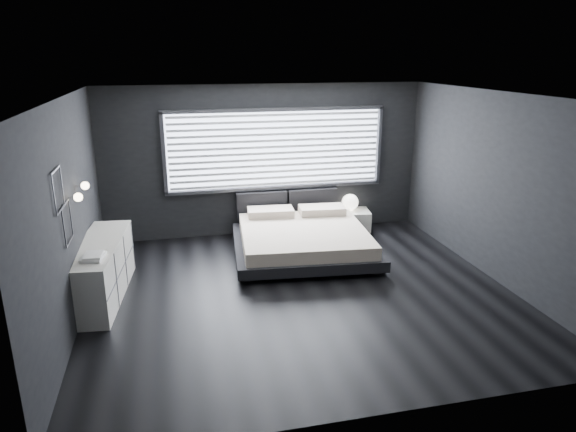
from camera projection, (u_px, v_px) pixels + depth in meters
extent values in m
plane|color=black|center=(301.00, 292.00, 7.46)|extent=(6.00, 6.00, 0.00)
plane|color=silver|center=(303.00, 95.00, 6.62)|extent=(6.00, 6.00, 0.00)
cube|color=black|center=(265.00, 161.00, 9.59)|extent=(6.00, 0.04, 2.80)
cube|color=black|center=(381.00, 283.00, 4.48)|extent=(6.00, 0.04, 2.80)
cube|color=black|center=(69.00, 214.00, 6.40)|extent=(0.04, 5.50, 2.80)
cube|color=black|center=(496.00, 187.00, 7.68)|extent=(0.04, 5.50, 2.80)
cube|color=white|center=(276.00, 149.00, 9.55)|extent=(4.00, 0.02, 1.38)
cube|color=#47474C|center=(164.00, 154.00, 9.09)|extent=(0.06, 0.08, 1.48)
cube|color=#47474C|center=(379.00, 145.00, 9.96)|extent=(0.06, 0.08, 1.48)
cube|color=#47474C|center=(276.00, 110.00, 9.30)|extent=(4.14, 0.08, 0.06)
cube|color=#47474C|center=(276.00, 188.00, 9.75)|extent=(4.14, 0.08, 0.06)
cube|color=silver|center=(276.00, 150.00, 9.50)|extent=(3.94, 0.03, 1.32)
cube|color=black|center=(262.00, 205.00, 9.72)|extent=(0.96, 0.16, 0.52)
cube|color=black|center=(312.00, 202.00, 9.93)|extent=(0.96, 0.16, 0.52)
cylinder|color=silver|center=(72.00, 198.00, 6.39)|extent=(0.10, 0.02, 0.02)
sphere|color=#FFE5B7|center=(78.00, 197.00, 6.41)|extent=(0.11, 0.11, 0.11)
cylinder|color=silver|center=(80.00, 186.00, 6.95)|extent=(0.10, 0.02, 0.02)
sphere|color=#FFE5B7|center=(85.00, 186.00, 6.96)|extent=(0.11, 0.11, 0.11)
cube|color=#47474C|center=(55.00, 170.00, 5.68)|extent=(0.01, 0.46, 0.02)
cube|color=#47474C|center=(61.00, 210.00, 5.82)|extent=(0.01, 0.46, 0.02)
cube|color=#47474C|center=(62.00, 185.00, 5.97)|extent=(0.01, 0.02, 0.46)
cube|color=#47474C|center=(54.00, 195.00, 5.54)|extent=(0.01, 0.02, 0.46)
cube|color=#47474C|center=(65.00, 205.00, 6.06)|extent=(0.01, 0.46, 0.02)
cube|color=#47474C|center=(70.00, 241.00, 6.20)|extent=(0.01, 0.46, 0.02)
cube|color=#47474C|center=(71.00, 217.00, 6.34)|extent=(0.01, 0.02, 0.46)
cube|color=#47474C|center=(64.00, 229.00, 5.91)|extent=(0.01, 0.02, 0.46)
cube|color=black|center=(248.00, 278.00, 7.84)|extent=(0.14, 0.14, 0.09)
cube|color=black|center=(376.00, 270.00, 8.10)|extent=(0.14, 0.14, 0.09)
cube|color=black|center=(242.00, 237.00, 9.56)|extent=(0.14, 0.14, 0.09)
cube|color=black|center=(348.00, 232.00, 9.82)|extent=(0.14, 0.14, 0.09)
cube|color=black|center=(303.00, 246.00, 8.79)|extent=(2.54, 2.44, 0.17)
cube|color=beige|center=(304.00, 235.00, 8.73)|extent=(2.27, 2.27, 0.21)
cube|color=beige|center=(270.00, 212.00, 9.40)|extent=(0.87, 0.52, 0.14)
cube|color=beige|center=(322.00, 210.00, 9.53)|extent=(0.87, 0.52, 0.14)
cube|color=white|center=(352.00, 220.00, 10.09)|extent=(0.73, 0.64, 0.38)
sphere|color=white|center=(350.00, 202.00, 10.02)|extent=(0.32, 0.32, 0.32)
cube|color=white|center=(101.00, 270.00, 7.22)|extent=(0.77, 2.06, 0.81)
cube|color=#47474C|center=(122.00, 269.00, 7.26)|extent=(0.21, 1.98, 0.79)
cube|color=silver|center=(93.00, 257.00, 6.56)|extent=(0.31, 0.38, 0.04)
cube|color=silver|center=(93.00, 255.00, 6.53)|extent=(0.24, 0.31, 0.03)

